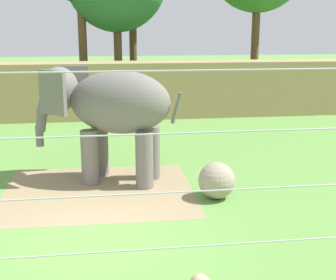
# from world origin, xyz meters

# --- Properties ---
(ground_plane) EXTENTS (120.00, 120.00, 0.00)m
(ground_plane) POSITION_xyz_m (0.00, 0.00, 0.00)
(ground_plane) COLOR #609342
(dirt_patch) EXTENTS (4.95, 4.30, 0.01)m
(dirt_patch) POSITION_xyz_m (0.13, 2.76, 0.00)
(dirt_patch) COLOR #937F5B
(dirt_patch) RESTS_ON ground
(embankment_wall) EXTENTS (36.00, 1.80, 2.58)m
(embankment_wall) POSITION_xyz_m (0.00, 12.95, 1.29)
(embankment_wall) COLOR tan
(embankment_wall) RESTS_ON ground
(elephant) EXTENTS (4.04, 2.47, 3.13)m
(elephant) POSITION_xyz_m (0.46, 3.66, 2.07)
(elephant) COLOR slate
(elephant) RESTS_ON ground
(enrichment_ball) EXTENTS (0.92, 0.92, 0.92)m
(enrichment_ball) POSITION_xyz_m (3.06, 1.87, 0.46)
(enrichment_ball) COLOR gray
(enrichment_ball) RESTS_ON ground
(cable_fence) EXTENTS (12.34, 0.27, 3.84)m
(cable_fence) POSITION_xyz_m (0.00, -3.46, 1.93)
(cable_fence) COLOR brown
(cable_fence) RESTS_ON ground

